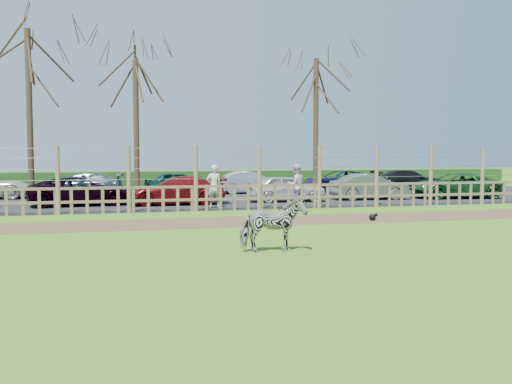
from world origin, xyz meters
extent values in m
plane|color=#72A62E|center=(0.00, 0.00, 0.00)|extent=(120.00, 120.00, 0.00)
cube|color=brown|center=(0.00, 4.50, 0.01)|extent=(34.00, 2.80, 0.01)
cube|color=#232326|center=(0.00, 14.50, 0.02)|extent=(44.00, 13.00, 0.04)
cube|color=#1E4716|center=(0.00, 21.50, 0.55)|extent=(46.00, 2.00, 1.10)
cube|color=brown|center=(0.00, 8.00, 0.45)|extent=(30.00, 0.06, 0.10)
cube|color=brown|center=(0.00, 8.00, 0.95)|extent=(30.00, 0.06, 0.10)
cylinder|color=brown|center=(-5.00, 8.00, 1.25)|extent=(0.16, 0.16, 2.50)
cylinder|color=brown|center=(-2.50, 8.00, 1.25)|extent=(0.16, 0.16, 2.50)
cylinder|color=brown|center=(0.00, 8.00, 1.25)|extent=(0.16, 0.16, 2.50)
cylinder|color=brown|center=(2.50, 8.00, 1.25)|extent=(0.16, 0.16, 2.50)
cylinder|color=brown|center=(5.00, 8.00, 1.25)|extent=(0.16, 0.16, 2.50)
cylinder|color=brown|center=(7.50, 8.00, 1.25)|extent=(0.16, 0.16, 2.50)
cylinder|color=brown|center=(10.00, 8.00, 1.25)|extent=(0.16, 0.16, 2.50)
cylinder|color=brown|center=(12.50, 8.00, 1.25)|extent=(0.16, 0.16, 2.50)
cylinder|color=gray|center=(0.00, 8.00, 1.25)|extent=(30.00, 0.02, 0.02)
cylinder|color=gray|center=(0.00, 8.00, 1.65)|extent=(30.00, 0.02, 0.02)
cylinder|color=gray|center=(0.00, 8.00, 2.05)|extent=(30.00, 0.02, 0.02)
cylinder|color=gray|center=(0.00, 8.00, 2.40)|extent=(30.00, 0.02, 0.02)
cylinder|color=#3D2B1E|center=(-6.50, 12.50, 3.75)|extent=(0.26, 0.26, 7.50)
cylinder|color=#3D2B1E|center=(-2.00, 13.50, 3.25)|extent=(0.26, 0.26, 6.50)
cylinder|color=#3D2B1E|center=(7.00, 14.00, 3.50)|extent=(0.26, 0.26, 7.00)
imported|color=gray|center=(0.45, -1.28, 0.62)|extent=(1.48, 0.70, 1.24)
imported|color=beige|center=(0.83, 8.79, 0.90)|extent=(0.66, 0.46, 1.72)
imported|color=silver|center=(4.29, 8.89, 0.90)|extent=(0.97, 0.83, 1.72)
sphere|color=black|center=(5.25, 3.63, 0.11)|extent=(0.23, 0.23, 0.23)
sphere|color=black|center=(5.38, 3.63, 0.19)|extent=(0.11, 0.11, 0.11)
imported|color=black|center=(-4.40, 11.23, 0.64)|extent=(4.55, 2.56, 1.20)
imported|color=maroon|center=(-0.46, 10.64, 0.64)|extent=(4.16, 1.73, 1.20)
imported|color=silver|center=(4.51, 10.91, 0.64)|extent=(3.61, 1.64, 1.20)
imported|color=slate|center=(8.66, 11.09, 0.64)|extent=(3.67, 1.36, 1.20)
imported|color=#1B5525|center=(13.01, 10.85, 0.64)|extent=(4.54, 2.53, 1.20)
imported|color=#4D666B|center=(-4.66, 16.04, 0.64)|extent=(4.29, 2.11, 1.20)
imported|color=#0E3F35|center=(0.22, 16.38, 0.64)|extent=(3.67, 1.85, 1.20)
imported|color=#AEAEC6|center=(4.09, 16.28, 0.64)|extent=(3.66, 1.32, 1.20)
imported|color=#191A4B|center=(9.19, 16.11, 0.64)|extent=(4.41, 2.20, 1.20)
imported|color=black|center=(13.45, 16.11, 0.64)|extent=(4.31, 2.18, 1.20)
camera|label=1|loc=(-3.00, -13.62, 2.26)|focal=40.00mm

